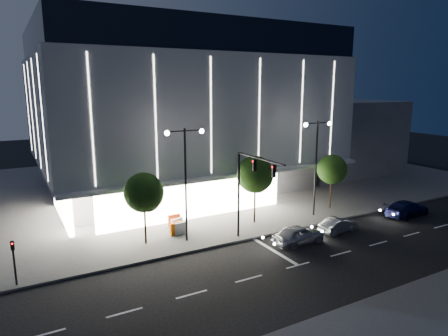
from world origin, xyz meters
TOP-DOWN VIEW (x-y plane):
  - ground at (0.00, 0.00)m, footprint 160.00×160.00m
  - sidewalk_museum at (5.00, 24.00)m, footprint 70.00×40.00m
  - museum at (2.98, 22.31)m, footprint 30.00×25.80m
  - annex_building at (26.00, 24.00)m, footprint 16.00×20.00m
  - traffic_mast at (1.00, 3.34)m, footprint 0.33×5.89m
  - street_lamp_west at (-3.00, 6.00)m, footprint 3.16×0.36m
  - street_lamp_east at (10.00, 6.00)m, footprint 3.16×0.36m
  - ped_signal_far at (-15.00, 4.50)m, footprint 0.22×0.24m
  - tree_left at (-5.97, 7.02)m, footprint 3.02×3.02m
  - tree_mid at (4.03, 7.02)m, footprint 3.25×3.25m
  - tree_right at (13.03, 7.02)m, footprint 2.91×2.91m
  - car_lead at (4.48, 1.51)m, footprint 4.43×1.96m
  - car_second at (9.08, 1.89)m, footprint 3.89×1.77m
  - car_third at (17.81, 1.88)m, footprint 5.25×2.56m
  - barrier_a at (-2.58, 9.66)m, footprint 1.11×0.29m
  - barrier_b at (-2.83, 7.50)m, footprint 1.12×0.34m
  - barrier_c at (-3.24, 7.65)m, footprint 1.13×0.50m
  - barrier_d at (-2.78, 8.57)m, footprint 1.13×0.49m

SIDE VIEW (x-z plane):
  - ground at x=0.00m, z-range 0.00..0.00m
  - sidewalk_museum at x=5.00m, z-range 0.00..0.15m
  - car_second at x=9.08m, z-range 0.00..1.24m
  - barrier_a at x=-2.58m, z-range 0.15..1.15m
  - barrier_b at x=-2.83m, z-range 0.15..1.15m
  - barrier_c at x=-3.24m, z-range 0.15..1.15m
  - barrier_d at x=-2.78m, z-range 0.15..1.15m
  - car_third at x=17.81m, z-range 0.00..1.47m
  - car_lead at x=4.48m, z-range 0.00..1.48m
  - ped_signal_far at x=-15.00m, z-range 0.39..3.39m
  - tree_right at x=13.03m, z-range 1.13..6.64m
  - tree_left at x=-5.97m, z-range 1.17..6.90m
  - tree_mid at x=4.03m, z-range 1.26..7.41m
  - annex_building at x=26.00m, z-range 0.00..10.00m
  - traffic_mast at x=1.00m, z-range 1.49..8.56m
  - street_lamp_west at x=-3.00m, z-range 1.46..10.46m
  - street_lamp_east at x=10.00m, z-range 1.46..10.46m
  - museum at x=2.98m, z-range 0.27..18.27m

